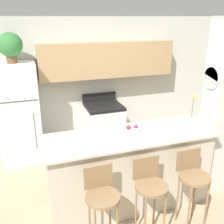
{
  "coord_description": "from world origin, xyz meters",
  "views": [
    {
      "loc": [
        -1.23,
        -2.87,
        2.54
      ],
      "look_at": [
        0.0,
        0.75,
        1.14
      ],
      "focal_mm": 42.0,
      "sensor_mm": 36.0,
      "label": 1
    }
  ],
  "objects": [
    {
      "name": "counter_bar",
      "position": [
        0.0,
        0.0,
        0.55
      ],
      "size": [
        2.33,
        0.75,
        1.09
      ],
      "color": "beige",
      "rests_on": "ground_plane"
    },
    {
      "name": "pillar_right",
      "position": [
        1.35,
        -0.02,
        1.28
      ],
      "size": [
        0.38,
        0.32,
        2.55
      ],
      "color": "silver",
      "rests_on": "ground_plane"
    },
    {
      "name": "potted_plant_on_fridge",
      "position": [
        -1.39,
        1.8,
        2.1
      ],
      "size": [
        0.4,
        0.4,
        0.5
      ],
      "color": "brown",
      "rests_on": "refrigerator"
    },
    {
      "name": "stove_range",
      "position": [
        0.18,
        1.79,
        0.46
      ],
      "size": [
        0.71,
        0.66,
        1.07
      ],
      "color": "white",
      "rests_on": "ground_plane"
    },
    {
      "name": "ground_plane",
      "position": [
        0.0,
        0.0,
        0.0
      ],
      "size": [
        14.0,
        14.0,
        0.0
      ],
      "primitive_type": "plane",
      "color": "tan"
    },
    {
      "name": "refrigerator",
      "position": [
        -1.39,
        1.8,
        0.91
      ],
      "size": [
        0.71,
        0.64,
        1.81
      ],
      "color": "white",
      "rests_on": "ground_plane"
    },
    {
      "name": "bar_stool_mid",
      "position": [
        0.0,
        -0.6,
        0.69
      ],
      "size": [
        0.38,
        0.38,
        1.02
      ],
      "color": "olive",
      "rests_on": "ground_plane"
    },
    {
      "name": "orchid_vase",
      "position": [
        0.91,
        -0.01,
        1.21
      ],
      "size": [
        0.12,
        0.12,
        0.47
      ],
      "color": "white",
      "rests_on": "counter_bar"
    },
    {
      "name": "fruit_bowl",
      "position": [
        0.05,
        0.08,
        1.12
      ],
      "size": [
        0.23,
        0.23,
        0.1
      ],
      "color": "silver",
      "rests_on": "counter_bar"
    },
    {
      "name": "wall_back",
      "position": [
        0.13,
        2.09,
        1.47
      ],
      "size": [
        5.6,
        0.38,
        2.55
      ],
      "color": "silver",
      "rests_on": "ground_plane"
    },
    {
      "name": "bar_stool_left",
      "position": [
        -0.58,
        -0.6,
        0.69
      ],
      "size": [
        0.38,
        0.38,
        1.02
      ],
      "color": "olive",
      "rests_on": "ground_plane"
    },
    {
      "name": "bar_stool_right",
      "position": [
        0.58,
        -0.6,
        0.69
      ],
      "size": [
        0.38,
        0.38,
        1.02
      ],
      "color": "olive",
      "rests_on": "ground_plane"
    },
    {
      "name": "trash_bin",
      "position": [
        -0.82,
        1.59,
        0.19
      ],
      "size": [
        0.28,
        0.28,
        0.38
      ],
      "color": "#59595B",
      "rests_on": "ground_plane"
    }
  ]
}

